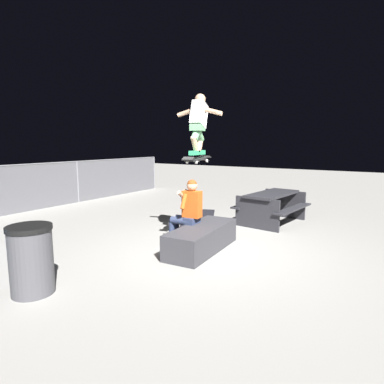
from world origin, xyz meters
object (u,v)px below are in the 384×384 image
at_px(picnic_table_back, 272,203).
at_px(trash_bin, 31,260).
at_px(ledge_box_main, 202,238).
at_px(skater_airborne, 199,121).
at_px(kicker_ramp, 198,221).
at_px(skateboard, 197,159).
at_px(person_sitting_on_ledge, 187,209).

xyz_separation_m(picnic_table_back, trash_bin, (-5.44, 1.35, -0.04)).
xyz_separation_m(ledge_box_main, trash_bin, (-2.69, 0.98, 0.23)).
bearing_deg(skater_airborne, kicker_ramp, 31.46).
bearing_deg(skateboard, kicker_ramp, 30.80).
xyz_separation_m(skateboard, kicker_ramp, (1.50, 0.89, -1.61)).
bearing_deg(kicker_ramp, person_sitting_on_ledge, -155.38).
bearing_deg(ledge_box_main, trash_bin, 159.99).
bearing_deg(trash_bin, skateboard, -14.50).
bearing_deg(picnic_table_back, skateboard, 166.80).
bearing_deg(kicker_ramp, skater_airborne, -148.54).
bearing_deg(kicker_ramp, trash_bin, -178.15).
bearing_deg(person_sitting_on_ledge, ledge_box_main, -103.92).
bearing_deg(skateboard, trash_bin, 165.50).
relative_size(kicker_ramp, trash_bin, 1.31).
height_order(ledge_box_main, picnic_table_back, picnic_table_back).
height_order(skateboard, skater_airborne, skater_airborne).
xyz_separation_m(person_sitting_on_ledge, skateboard, (0.11, -0.15, 0.96)).
height_order(person_sitting_on_ledge, skater_airborne, skater_airborne).
bearing_deg(skateboard, ledge_box_main, -132.32).
bearing_deg(skater_airborne, person_sitting_on_ledge, 139.77).
height_order(person_sitting_on_ledge, kicker_ramp, person_sitting_on_ledge).
height_order(ledge_box_main, trash_bin, trash_bin).
xyz_separation_m(person_sitting_on_ledge, skater_airborne, (0.17, -0.14, 1.65)).
height_order(kicker_ramp, picnic_table_back, picnic_table_back).
relative_size(person_sitting_on_ledge, trash_bin, 1.41).
distance_m(kicker_ramp, trash_bin, 4.41).
relative_size(ledge_box_main, picnic_table_back, 0.97).
distance_m(picnic_table_back, trash_bin, 5.61).
distance_m(skateboard, skater_airborne, 0.69).
relative_size(ledge_box_main, person_sitting_on_ledge, 1.39).
bearing_deg(person_sitting_on_ledge, skater_airborne, -40.23).
relative_size(ledge_box_main, skateboard, 1.72).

